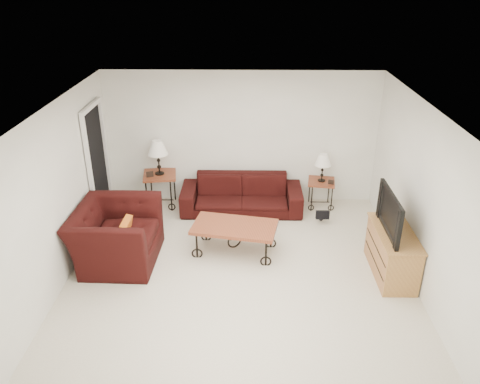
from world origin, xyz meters
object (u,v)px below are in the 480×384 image
side_table_right (320,194)px  coffee_table (235,239)px  tv_stand (392,253)px  backpack (322,209)px  television (397,213)px  side_table_left (161,190)px  lamp_right (323,168)px  lamp_left (158,158)px  sofa (241,194)px  armchair (116,235)px

side_table_right → coffee_table: side_table_right is taller
tv_stand → backpack: tv_stand is taller
television → coffee_table: bearing=-103.1°
side_table_left → tv_stand: size_ratio=0.55×
side_table_left → coffee_table: bearing=-48.6°
lamp_right → lamp_left: bearing=180.0°
tv_stand → television: (-0.02, 0.00, 0.65)m
sofa → tv_stand: bearing=-41.7°
coffee_table → tv_stand: bearing=-13.0°
sofa → lamp_right: 1.57m
side_table_right → armchair: 3.85m
tv_stand → coffee_table: bearing=167.0°
lamp_left → tv_stand: (3.75, -2.17, -0.62)m
armchair → sofa: bearing=-46.3°
lamp_right → backpack: bearing=-95.2°
lamp_left → armchair: 1.98m
sofa → lamp_right: bearing=6.9°
coffee_table → tv_stand: (2.31, -0.53, 0.11)m
coffee_table → armchair: size_ratio=0.96×
coffee_table → tv_stand: size_ratio=1.10×
side_table_right → backpack: size_ratio=1.13×
tv_stand → side_table_right: bearing=108.9°
lamp_right → tv_stand: bearing=-71.1°
sofa → lamp_right: size_ratio=4.18×
sofa → tv_stand: 2.98m
side_table_right → armchair: (-3.36, -1.88, 0.18)m
armchair → tv_stand: armchair is taller
side_table_right → lamp_left: 3.09m
television → backpack: bearing=-153.9°
side_table_right → backpack: side_table_right is taller
lamp_left → backpack: bearing=-11.2°
coffee_table → television: size_ratio=1.23×
lamp_left → television: 4.31m
side_table_right → lamp_right: lamp_right is taller
backpack → sofa: bearing=165.6°
backpack → television: bearing=-62.5°
armchair → backpack: 3.56m
television → side_table_left: bearing=-120.1°
backpack → side_table_right: bearing=86.2°
side_table_left → armchair: armchair is taller
side_table_left → television: size_ratio=0.62×
side_table_left → television: television is taller
lamp_left → coffee_table: size_ratio=0.50×
side_table_right → backpack: (-0.05, -0.58, -0.03)m
side_table_right → armchair: armchair is taller
lamp_right → television: size_ratio=0.50×
lamp_right → armchair: bearing=-150.9°
coffee_table → side_table_right: bearing=46.1°
coffee_table → armchair: armchair is taller
tv_stand → television: television is taller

